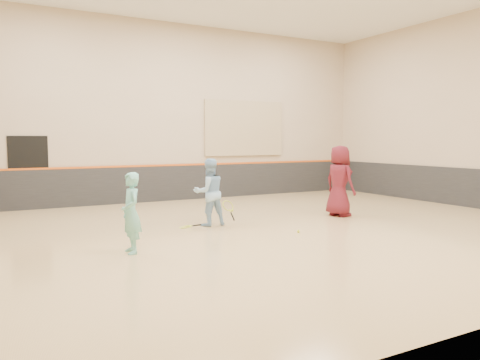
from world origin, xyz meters
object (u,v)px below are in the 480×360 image
instructor (209,192)px  young_man (340,181)px  girl (131,213)px  spare_racket (185,224)px

instructor → young_man: size_ratio=0.85×
instructor → young_man: (3.73, -0.40, 0.15)m
instructor → young_man: 3.75m
girl → spare_racket: (1.80, 1.87, -0.68)m
instructor → spare_racket: 0.97m
girl → young_man: (6.15, 1.44, 0.22)m
young_man → spare_racket: 4.46m
girl → young_man: 6.32m
girl → spare_racket: girl is taller
girl → instructor: instructor is taller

